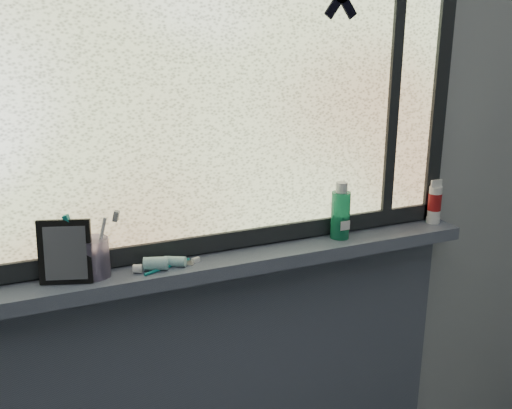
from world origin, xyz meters
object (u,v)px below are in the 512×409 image
object	(u,v)px
vanity_mirror	(65,252)
cream_tube	(435,200)
toothbrush_cup	(94,258)
mouthwash_bottle	(341,210)

from	to	relation	value
vanity_mirror	cream_tube	xyz separation A→B (m)	(1.16, 0.01, -0.00)
toothbrush_cup	cream_tube	bearing A→B (deg)	0.12
cream_tube	vanity_mirror	bearing A→B (deg)	-179.48
mouthwash_bottle	cream_tube	world-z (taller)	mouthwash_bottle
toothbrush_cup	mouthwash_bottle	world-z (taller)	mouthwash_bottle
toothbrush_cup	mouthwash_bottle	xyz separation A→B (m)	(0.73, -0.00, 0.04)
mouthwash_bottle	cream_tube	xyz separation A→B (m)	(0.36, 0.00, -0.01)
toothbrush_cup	cream_tube	world-z (taller)	cream_tube
toothbrush_cup	mouthwash_bottle	distance (m)	0.73
vanity_mirror	mouthwash_bottle	distance (m)	0.80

